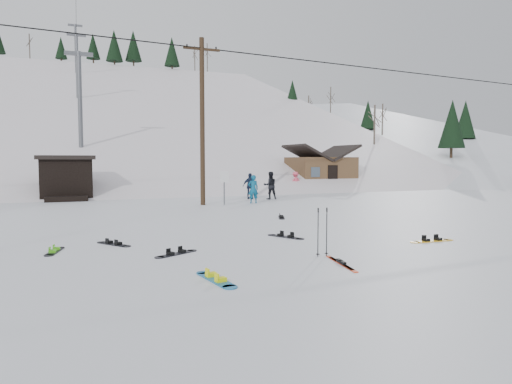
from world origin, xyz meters
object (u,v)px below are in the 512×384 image
object	(u,v)px
utility_pole	(202,119)
hero_skis	(341,263)
cabin	(320,172)
hero_snowboard	(216,279)

from	to	relation	value
utility_pole	hero_skis	xyz separation A→B (m)	(-0.65, -15.08, -4.66)
hero_skis	cabin	bearing A→B (deg)	71.16
cabin	hero_skis	bearing A→B (deg)	-118.56
utility_pole	hero_snowboard	bearing A→B (deg)	-103.95
cabin	hero_snowboard	distance (m)	30.49
cabin	hero_snowboard	world-z (taller)	cabin
utility_pole	hero_skis	size ratio (longest dim) A/B	5.24
hero_snowboard	utility_pole	bearing A→B (deg)	-22.53
utility_pole	hero_snowboard	size ratio (longest dim) A/B	5.75
cabin	hero_skis	xyz separation A→B (m)	(-13.65, -25.08, -1.46)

